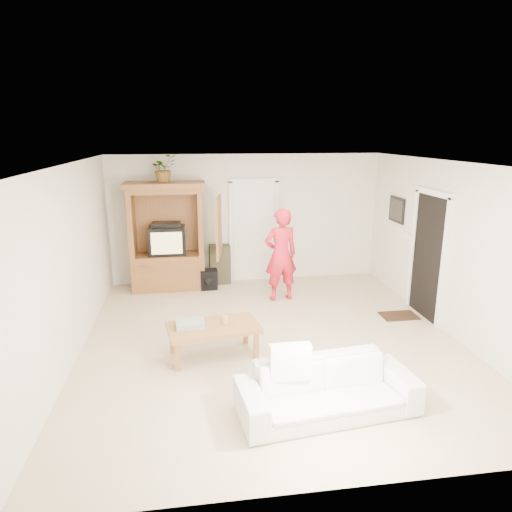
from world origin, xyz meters
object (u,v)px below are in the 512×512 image
(sofa, at_px, (327,389))
(coffee_table, at_px, (213,329))
(armoire, at_px, (169,244))
(man, at_px, (281,255))

(sofa, xyz_separation_m, coffee_table, (-1.16, 1.51, 0.11))
(armoire, height_order, coffee_table, armoire)
(man, xyz_separation_m, coffee_table, (-1.34, -2.08, -0.46))
(armoire, xyz_separation_m, man, (2.04, -0.96, -0.05))
(armoire, distance_m, man, 2.26)
(armoire, bearing_deg, coffee_table, -77.02)
(man, bearing_deg, coffee_table, 47.83)
(sofa, distance_m, coffee_table, 1.91)
(armoire, relative_size, sofa, 1.07)
(sofa, bearing_deg, armoire, 105.33)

